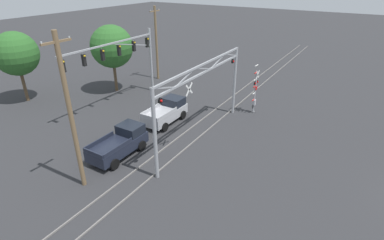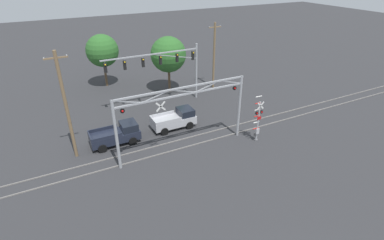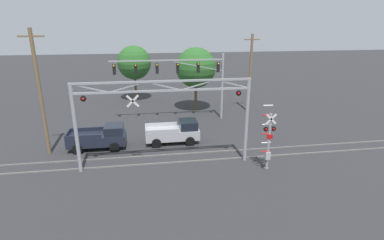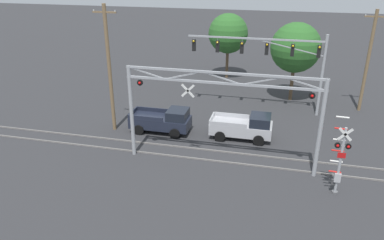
{
  "view_description": "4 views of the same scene",
  "coord_description": "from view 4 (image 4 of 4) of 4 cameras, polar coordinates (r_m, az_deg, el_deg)",
  "views": [
    {
      "loc": [
        -18.77,
        5.24,
        12.34
      ],
      "look_at": [
        -0.45,
        16.44,
        1.73
      ],
      "focal_mm": 28.0,
      "sensor_mm": 36.0,
      "label": 1
    },
    {
      "loc": [
        -10.07,
        -5.64,
        15.67
      ],
      "look_at": [
        1.3,
        16.6,
        2.48
      ],
      "focal_mm": 28.0,
      "sensor_mm": 36.0,
      "label": 2
    },
    {
      "loc": [
        -1.15,
        -4.34,
        10.12
      ],
      "look_at": [
        1.74,
        14.3,
        3.92
      ],
      "focal_mm": 28.0,
      "sensor_mm": 36.0,
      "label": 3
    },
    {
      "loc": [
        3.36,
        -5.85,
        12.55
      ],
      "look_at": [
        -1.74,
        15.18,
        3.27
      ],
      "focal_mm": 35.0,
      "sensor_mm": 36.0,
      "label": 4
    }
  ],
  "objects": [
    {
      "name": "background_tree_beyond_span",
      "position": [
        42.72,
        5.53,
        12.98
      ],
      "size": [
        4.39,
        4.39,
        7.24
      ],
      "color": "brown",
      "rests_on": "ground_plane"
    },
    {
      "name": "rail_track_near",
      "position": [
        25.42,
        4.28,
        -6.31
      ],
      "size": [
        80.0,
        0.08,
        0.1
      ],
      "primitive_type": "cube",
      "color": "gray",
      "rests_on": "ground_plane"
    },
    {
      "name": "background_tree_far_left_verge",
      "position": [
        36.41,
        15.51,
        10.56
      ],
      "size": [
        4.62,
        4.62,
        7.42
      ],
      "color": "brown",
      "rests_on": "ground_plane"
    },
    {
      "name": "rail_track_far",
      "position": [
        26.67,
        4.8,
        -4.83
      ],
      "size": [
        80.0,
        0.08,
        0.1
      ],
      "primitive_type": "cube",
      "color": "gray",
      "rests_on": "ground_plane"
    },
    {
      "name": "traffic_signal_span",
      "position": [
        32.96,
        13.03,
        9.5
      ],
      "size": [
        11.7,
        0.39,
        7.02
      ],
      "color": "#9EA0A5",
      "rests_on": "ground_plane"
    },
    {
      "name": "utility_pole_right",
      "position": [
        35.88,
        25.22,
        8.18
      ],
      "size": [
        1.8,
        0.28,
        8.87
      ],
      "color": "brown",
      "rests_on": "ground_plane"
    },
    {
      "name": "crossing_signal_mast",
      "position": [
        22.83,
        21.53,
        -6.07
      ],
      "size": [
        1.05,
        0.35,
        4.82
      ],
      "color": "#9EA0A5",
      "rests_on": "ground_plane"
    },
    {
      "name": "pickup_truck_following",
      "position": [
        29.43,
        -4.39,
        -0.07
      ],
      "size": [
        4.68,
        2.21,
        1.96
      ],
      "color": "#1E2333",
      "rests_on": "ground_plane"
    },
    {
      "name": "crossing_gantry",
      "position": [
        23.35,
        4.44,
        2.57
      ],
      "size": [
        12.35,
        0.29,
        6.36
      ],
      "color": "#9EA0A5",
      "rests_on": "ground_plane"
    },
    {
      "name": "utility_pole_left",
      "position": [
        29.09,
        -12.47,
        7.66
      ],
      "size": [
        1.8,
        0.28,
        9.74
      ],
      "color": "brown",
      "rests_on": "ground_plane"
    },
    {
      "name": "pickup_truck_lead",
      "position": [
        28.53,
        7.95,
        -1.01
      ],
      "size": [
        4.62,
        2.21,
        1.96
      ],
      "color": "#B7B7BC",
      "rests_on": "ground_plane"
    }
  ]
}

